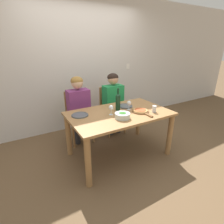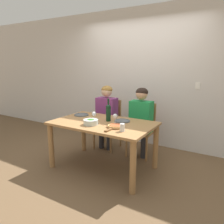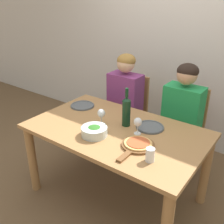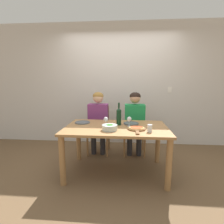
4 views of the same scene
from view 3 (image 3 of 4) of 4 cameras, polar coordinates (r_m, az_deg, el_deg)
The scene contains 15 objects.
ground_plane at distance 2.76m, azimuth 0.81°, elevation -17.43°, with size 40.00×40.00×0.00m, color brown.
back_wall at distance 3.32m, azimuth 15.71°, elevation 15.29°, with size 10.00×0.06×2.70m.
dining_table at distance 2.38m, azimuth 0.90°, elevation -6.15°, with size 1.55×0.94×0.75m.
chair_left at distance 3.24m, azimuth 3.72°, elevation 0.24°, with size 0.42×0.42×0.94m.
chair_right at distance 2.96m, azimuth 15.32°, elevation -3.17°, with size 0.42×0.42×0.94m.
person_woman at distance 3.06m, azimuth 2.69°, elevation 3.55°, with size 0.47×0.51×1.23m.
person_man at distance 2.77m, azimuth 14.99°, elevation 0.25°, with size 0.47×0.51×1.23m.
wine_bottle at distance 2.31m, azimuth 3.15°, elevation 0.26°, with size 0.07×0.07×0.36m.
broccoli_bowl at distance 2.20m, azimuth -3.87°, elevation -4.17°, with size 0.22×0.22×0.08m.
dinner_plate_left at distance 2.77m, azimuth -6.46°, elevation 1.44°, with size 0.25×0.25×0.02m.
dinner_plate_right at distance 2.35m, azimuth 8.28°, elevation -3.21°, with size 0.25×0.25×0.02m.
pizza_on_board at distance 2.07m, azimuth 5.55°, elevation -7.12°, with size 0.26×0.40×0.04m.
wine_glass_left at distance 2.35m, azimuth -2.33°, elevation -0.41°, with size 0.07×0.07×0.15m.
wine_glass_right at distance 2.20m, azimuth 5.65°, elevation -2.36°, with size 0.07×0.07×0.15m.
water_tumbler at distance 1.90m, azimuth 8.30°, elevation -9.21°, with size 0.07×0.07×0.10m.
Camera 3 is at (1.17, -1.66, 1.86)m, focal length 42.00 mm.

